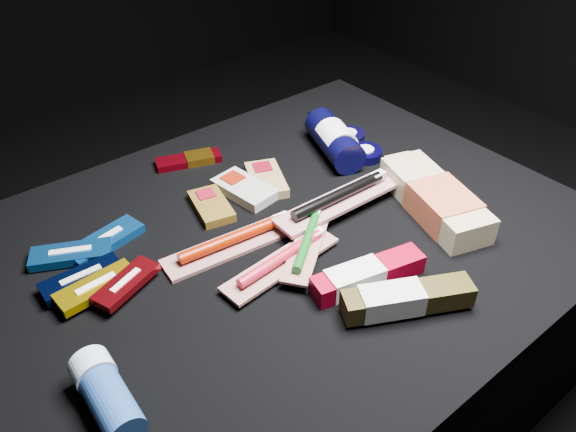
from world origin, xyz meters
TOP-DOWN VIEW (x-y plane):
  - ground at (0.00, 0.00)m, footprint 3.00×3.00m
  - cloth_table at (0.00, 0.00)m, footprint 0.98×0.78m
  - luna_bar_0 at (-0.25, 0.16)m, footprint 0.13×0.07m
  - luna_bar_1 at (-0.30, 0.16)m, footprint 0.13×0.10m
  - luna_bar_2 at (-0.31, 0.09)m, footprint 0.12×0.05m
  - luna_bar_3 at (-0.30, 0.06)m, footprint 0.12×0.05m
  - luna_bar_4 at (-0.27, 0.04)m, footprint 0.11×0.07m
  - clif_bar_0 at (-0.06, 0.13)m, footprint 0.08×0.11m
  - clif_bar_1 at (0.01, 0.14)m, footprint 0.08×0.13m
  - clif_bar_2 at (0.06, 0.14)m, footprint 0.10×0.13m
  - power_bar at (-0.01, 0.28)m, footprint 0.13×0.08m
  - lotion_bottle at (0.23, 0.13)m, footprint 0.12×0.21m
  - cream_tin_upper at (0.29, 0.15)m, footprint 0.07×0.07m
  - cream_tin_lower at (0.27, 0.08)m, footprint 0.07×0.07m
  - bodywash_bottle at (0.24, -0.12)m, footprint 0.15×0.26m
  - deodorant_stick at (-0.37, -0.13)m, footprint 0.05×0.12m
  - toothbrush_pack_0 at (-0.08, 0.02)m, footprint 0.24×0.08m
  - toothbrush_pack_1 at (-0.06, -0.07)m, footprint 0.21×0.07m
  - toothbrush_pack_2 at (-0.00, -0.06)m, footprint 0.17×0.14m
  - toothbrush_pack_3 at (0.11, -0.02)m, footprint 0.24×0.06m
  - toothpaste_carton_red at (0.01, -0.17)m, footprint 0.18×0.08m
  - toothpaste_carton_green at (0.02, -0.24)m, footprint 0.18×0.12m

SIDE VIEW (x-z plane):
  - ground at x=0.00m, z-range 0.00..0.00m
  - cloth_table at x=0.00m, z-range 0.00..0.40m
  - power_bar at x=-0.01m, z-range 0.40..0.41m
  - luna_bar_0 at x=-0.25m, z-range 0.40..0.42m
  - clif_bar_0 at x=-0.06m, z-range 0.40..0.42m
  - clif_bar_2 at x=0.06m, z-range 0.40..0.42m
  - cream_tin_upper at x=0.29m, z-range 0.40..0.42m
  - cream_tin_lower at x=0.27m, z-range 0.40..0.42m
  - clif_bar_1 at x=0.01m, z-range 0.40..0.42m
  - toothbrush_pack_0 at x=-0.08m, z-range 0.40..0.42m
  - luna_bar_1 at x=-0.30m, z-range 0.40..0.42m
  - luna_bar_2 at x=-0.31m, z-range 0.40..0.42m
  - luna_bar_3 at x=-0.30m, z-range 0.41..0.42m
  - toothbrush_pack_1 at x=-0.06m, z-range 0.40..0.43m
  - luna_bar_4 at x=-0.27m, z-range 0.41..0.42m
  - toothpaste_carton_red at x=0.01m, z-range 0.40..0.43m
  - toothbrush_pack_2 at x=0.00m, z-range 0.41..0.43m
  - toothpaste_carton_green at x=0.02m, z-range 0.41..0.44m
  - deodorant_stick at x=-0.37m, z-range 0.40..0.45m
  - bodywash_bottle at x=0.24m, z-range 0.40..0.45m
  - toothbrush_pack_3 at x=0.11m, z-range 0.42..0.44m
  - lotion_bottle at x=0.23m, z-range 0.40..0.47m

